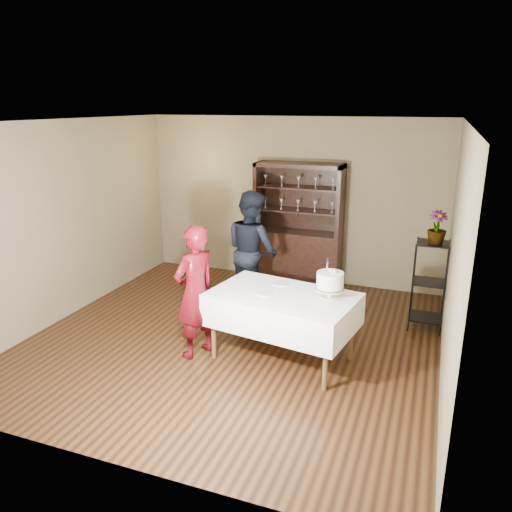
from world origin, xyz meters
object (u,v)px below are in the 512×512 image
(plant_etagere, at_px, (429,282))
(cake_table, at_px, (283,310))
(man, at_px, (252,250))
(potted_plant, at_px, (437,227))
(woman, at_px, (195,292))
(cake, at_px, (330,282))
(china_hutch, at_px, (298,245))

(plant_etagere, distance_m, cake_table, 2.14)
(man, distance_m, potted_plant, 2.52)
(potted_plant, bearing_deg, woman, -146.62)
(plant_etagere, relative_size, woman, 0.75)
(plant_etagere, distance_m, cake, 1.77)
(man, relative_size, cake, 3.74)
(man, xyz_separation_m, potted_plant, (2.47, 0.08, 0.53))
(cake_table, bearing_deg, cake, 9.24)
(man, bearing_deg, cake_table, 159.38)
(woman, distance_m, cake, 1.56)
(china_hutch, height_order, potted_plant, china_hutch)
(man, xyz_separation_m, cake, (1.41, -1.28, 0.13))
(man, bearing_deg, plant_etagere, -141.01)
(potted_plant, bearing_deg, cake, -127.88)
(cake, bearing_deg, potted_plant, 52.12)
(plant_etagere, bearing_deg, cake, -126.39)
(cake, bearing_deg, man, 137.83)
(cake_table, relative_size, woman, 1.11)
(cake_table, bearing_deg, plant_etagere, 43.74)
(cake_table, distance_m, woman, 1.03)
(woman, bearing_deg, potted_plant, 145.92)
(china_hutch, relative_size, cake_table, 1.13)
(china_hutch, xyz_separation_m, potted_plant, (2.11, -1.09, 0.74))
(cake_table, xyz_separation_m, cake, (0.52, 0.08, 0.38))
(cake_table, relative_size, man, 1.02)
(cake_table, distance_m, man, 1.65)
(plant_etagere, bearing_deg, china_hutch, 153.17)
(plant_etagere, xyz_separation_m, woman, (-2.54, -1.73, 0.15))
(cake_table, height_order, man, man)
(china_hutch, xyz_separation_m, woman, (-0.46, -2.78, 0.13))
(china_hutch, relative_size, man, 1.15)
(china_hutch, distance_m, woman, 2.82)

